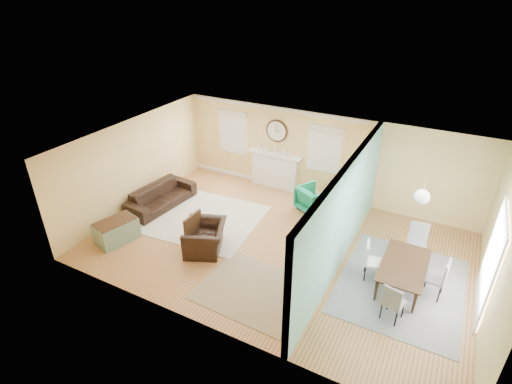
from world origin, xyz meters
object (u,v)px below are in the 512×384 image
green_chair (313,199)px  credenza (344,211)px  sofa (161,196)px  eames_chair (205,238)px  dining_table (403,275)px

green_chair → credenza: 1.03m
sofa → eames_chair: bearing=-111.2°
green_chair → credenza: (0.99, -0.30, 0.03)m
credenza → dining_table: bearing=-44.0°
eames_chair → sofa: bearing=-140.4°
sofa → credenza: (4.99, 1.56, 0.08)m
sofa → credenza: bearing=-67.3°
green_chair → credenza: credenza is taller
sofa → dining_table: size_ratio=1.32×
eames_chair → dining_table: size_ratio=0.66×
sofa → dining_table: (6.88, -0.27, -0.03)m
eames_chair → green_chair: 3.45m
sofa → eames_chair: size_ratio=2.00×
green_chair → credenza: size_ratio=0.56×
sofa → green_chair: (4.00, 1.85, 0.05)m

